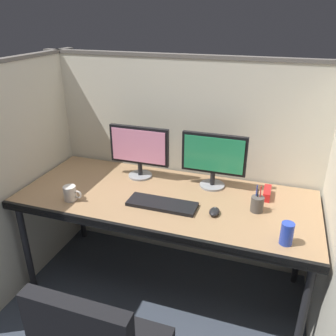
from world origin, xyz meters
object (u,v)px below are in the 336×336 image
(keyboard_main, at_px, (162,204))
(computer_mouse, at_px, (214,212))
(desk, at_px, (165,204))
(coffee_mug, at_px, (70,193))
(monitor_right, at_px, (214,157))
(pen_cup, at_px, (257,204))
(monitor_left, at_px, (139,149))
(soda_can, at_px, (287,234))
(red_stapler, at_px, (267,193))

(keyboard_main, xyz_separation_m, computer_mouse, (0.32, 0.01, 0.01))
(desk, xyz_separation_m, coffee_mug, (-0.55, -0.22, 0.10))
(monitor_right, xyz_separation_m, pen_cup, (0.32, -0.23, -0.17))
(monitor_left, relative_size, keyboard_main, 1.00)
(monitor_right, height_order, soda_can, monitor_right)
(monitor_right, bearing_deg, red_stapler, -5.61)
(keyboard_main, height_order, soda_can, soda_can)
(monitor_left, distance_m, coffee_mug, 0.56)
(monitor_left, distance_m, pen_cup, 0.89)
(keyboard_main, relative_size, red_stapler, 2.87)
(monitor_right, xyz_separation_m, keyboard_main, (-0.24, -0.35, -0.20))
(computer_mouse, xyz_separation_m, pen_cup, (0.23, 0.12, 0.03))
(desk, bearing_deg, monitor_right, 44.24)
(monitor_left, bearing_deg, keyboard_main, -49.68)
(monitor_left, distance_m, monitor_right, 0.53)
(monitor_left, xyz_separation_m, red_stapler, (0.89, -0.02, -0.19))
(red_stapler, bearing_deg, keyboard_main, -152.19)
(monitor_left, relative_size, pen_cup, 2.59)
(desk, height_order, coffee_mug, coffee_mug)
(monitor_left, distance_m, soda_can, 1.14)
(keyboard_main, height_order, red_stapler, red_stapler)
(soda_can, bearing_deg, coffee_mug, 178.35)
(monitor_right, bearing_deg, soda_can, -45.97)
(coffee_mug, xyz_separation_m, soda_can, (1.30, -0.04, 0.01))
(monitor_right, height_order, keyboard_main, monitor_right)
(computer_mouse, distance_m, coffee_mug, 0.90)
(keyboard_main, bearing_deg, desk, 99.68)
(monitor_right, xyz_separation_m, computer_mouse, (0.09, -0.35, -0.20))
(monitor_right, bearing_deg, coffee_mug, -149.80)
(red_stapler, bearing_deg, pen_cup, -103.13)
(coffee_mug, bearing_deg, keyboard_main, 11.60)
(desk, bearing_deg, computer_mouse, -16.10)
(keyboard_main, distance_m, red_stapler, 0.68)
(desk, bearing_deg, monitor_left, 139.01)
(coffee_mug, height_order, red_stapler, coffee_mug)
(monitor_left, height_order, red_stapler, monitor_left)
(coffee_mug, distance_m, soda_can, 1.30)
(monitor_right, xyz_separation_m, red_stapler, (0.36, -0.04, -0.19))
(monitor_left, xyz_separation_m, monitor_right, (0.53, 0.01, 0.00))
(keyboard_main, bearing_deg, pen_cup, 12.38)
(coffee_mug, bearing_deg, soda_can, -1.65)
(red_stapler, bearing_deg, computer_mouse, -131.71)
(monitor_left, relative_size, red_stapler, 2.87)
(keyboard_main, distance_m, soda_can, 0.75)
(monitor_left, bearing_deg, red_stapler, -1.43)
(desk, distance_m, pen_cup, 0.58)
(keyboard_main, xyz_separation_m, soda_can, (0.73, -0.15, 0.05))
(keyboard_main, height_order, computer_mouse, computer_mouse)
(desk, relative_size, monitor_left, 4.42)
(pen_cup, height_order, coffee_mug, pen_cup)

